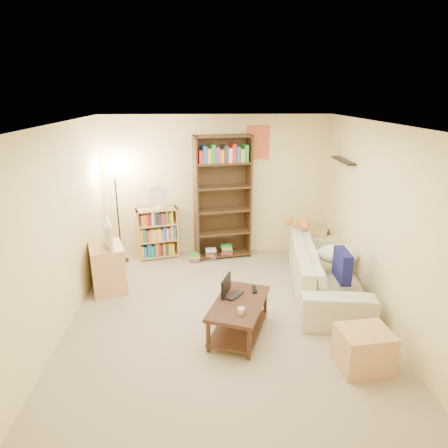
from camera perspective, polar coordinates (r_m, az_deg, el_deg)
The scene contains 19 objects.
room at distance 4.91m, azimuth -0.05°, elevation 3.83°, with size 4.50×4.54×2.52m.
sofa at distance 6.13m, azimuth 14.34°, elevation -6.44°, with size 1.23×2.45×0.69m, color beige.
navy_pillow at distance 5.57m, azimuth 16.55°, elevation -5.68°, with size 0.45×0.14×0.41m, color #121451.
cream_blanket at distance 6.12m, azimuth 16.01°, elevation -4.14°, with size 0.63×0.45×0.27m, color beige.
tabby_cat at distance 6.77m, azimuth 10.91°, elevation 0.14°, with size 0.55×0.25×0.19m.
coffee_table at distance 4.98m, azimuth 2.13°, elevation -12.57°, with size 0.88×1.15×0.45m.
laptop at distance 5.00m, azimuth 1.94°, elevation -10.22°, with size 0.31×0.33×0.02m, color black.
laptop_screen at distance 4.98m, azimuth 0.31°, elevation -8.74°, with size 0.01×0.34×0.23m, color white.
mug at distance 4.63m, azimuth 2.46°, elevation -12.35°, with size 0.09×0.09×0.08m, color white.
tv_remote at distance 5.16m, azimuth 4.37°, elevation -9.31°, with size 0.06×0.18×0.02m, color black.
tv_stand at distance 6.27m, azimuth -16.30°, elevation -5.97°, with size 0.47×0.65×0.70m, color tan.
television at distance 6.08m, azimuth -16.74°, elevation -1.32°, with size 0.29×0.65×0.38m, color black.
tall_bookshelf at distance 6.96m, azimuth -0.18°, elevation 4.16°, with size 1.02×0.50×2.18m.
short_bookshelf at distance 7.22m, azimuth -9.47°, elevation -1.30°, with size 0.76×0.46×0.92m.
desk_fan at distance 6.98m, azimuth -9.39°, elevation 3.94°, with size 0.33×0.18×0.44m.
floor_lamp at distance 6.95m, azimuth -15.19°, elevation 4.61°, with size 0.27×0.27×1.61m.
side_table at distance 7.37m, azimuth 12.62°, elevation -2.73°, with size 0.46×0.46×0.52m, color #D6B668.
end_cabinet at distance 4.74m, azimuth 19.33°, elevation -16.51°, with size 0.54×0.45×0.45m, color tan.
book_stacks at distance 7.16m, azimuth -1.62°, elevation -4.26°, with size 0.77×0.33×0.24m.
Camera 1 is at (-0.25, -4.74, 2.85)m, focal length 32.00 mm.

